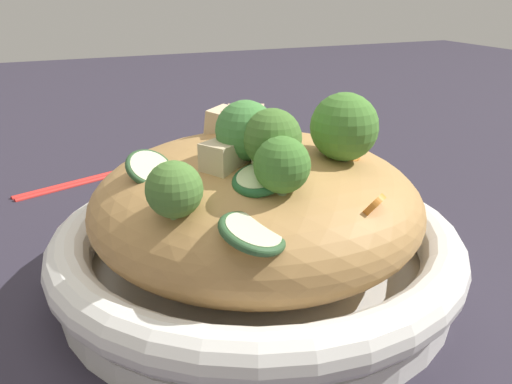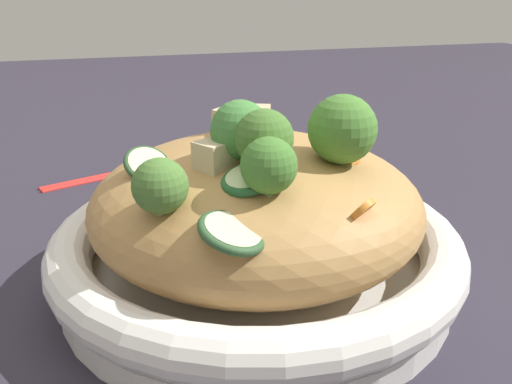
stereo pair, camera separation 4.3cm
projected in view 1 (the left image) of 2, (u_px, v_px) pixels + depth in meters
ground_plane at (256, 280)px, 0.46m from camera, size 3.00×3.00×0.00m
serving_bowl at (256, 251)px, 0.45m from camera, size 0.34×0.34×0.06m
noodle_heap at (256, 204)px, 0.44m from camera, size 0.26×0.26×0.10m
broccoli_florets at (282, 143)px, 0.37m from camera, size 0.10×0.19×0.07m
carrot_coins at (349, 158)px, 0.42m from camera, size 0.16×0.09×0.03m
zucchini_slices at (228, 198)px, 0.35m from camera, size 0.15×0.11×0.04m
chicken_chunks at (242, 136)px, 0.43m from camera, size 0.14×0.08×0.03m
chopsticks_pair at (95, 177)px, 0.70m from camera, size 0.09×0.20×0.01m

